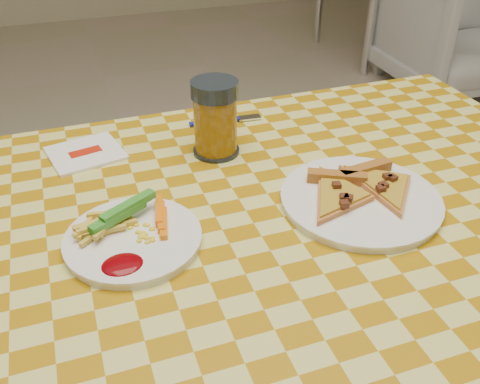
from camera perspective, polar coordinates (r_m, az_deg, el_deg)
name	(u,v)px	position (r m, az deg, el deg)	size (l,w,h in m)	color
table	(253,259)	(0.88, 1.39, -7.16)	(1.28, 0.88, 0.76)	silver
plate_left	(133,241)	(0.81, -11.30, -5.10)	(0.20, 0.20, 0.01)	white
plate_right	(360,201)	(0.90, 12.71, -0.93)	(0.26, 0.26, 0.01)	white
fries_veggies	(125,227)	(0.81, -12.21, -3.65)	(0.18, 0.16, 0.04)	#E4CB48
pizza_slices	(359,189)	(0.90, 12.58, 0.37)	(0.25, 0.23, 0.02)	#C47A3C
drink_glass	(215,119)	(0.99, -2.65, 7.81)	(0.09, 0.09, 0.14)	black
napkin	(86,153)	(1.06, -16.15, 4.00)	(0.15, 0.14, 0.01)	white
fork	(226,120)	(1.14, -1.47, 7.66)	(0.15, 0.03, 0.01)	navy
bg_chair	(462,20)	(3.40, 22.63, 16.55)	(0.76, 0.71, 0.78)	brown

